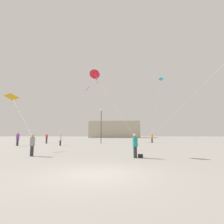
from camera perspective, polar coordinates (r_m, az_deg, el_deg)
name	(u,v)px	position (r m, az deg, el deg)	size (l,w,h in m)	color
ground_plane	(98,174)	(7.26, -4.71, -19.46)	(300.00, 300.00, 0.00)	gray
person_in_teal	(135,144)	(11.97, 7.51, -10.40)	(0.35, 0.35, 1.60)	#2D2D33
person_in_orange	(152,138)	(34.25, 12.85, -8.10)	(0.39, 0.39, 1.79)	#2D2D33
person_in_purple	(18,138)	(27.87, -28.31, -7.54)	(0.41, 0.41, 1.87)	#2D2D33
person_in_red	(47,138)	(32.96, -20.49, -7.93)	(0.37, 0.37, 1.72)	#2D2D33
person_in_grey	(32,144)	(14.00, -24.49, -9.43)	(0.34, 0.34, 1.57)	#2D2D33
person_in_white	(60,139)	(26.14, -16.41, -8.53)	(0.34, 0.34, 1.58)	#2D2D33
kite_cyan_delta	(161,81)	(46.08, 15.57, 9.66)	(5.07, 10.08, 14.46)	#1EB2C6
kite_violet_diamond	(87,89)	(41.64, -8.11, 7.44)	(5.81, 9.85, 11.45)	purple
kite_crimson_diamond	(95,75)	(14.79, -5.50, 12.00)	(3.49, 2.36, 5.53)	red
kite_amber_delta	(12,97)	(21.00, -29.72, 4.14)	(5.48, 5.62, 4.49)	yellow
building_left_hall	(115,130)	(93.30, 0.98, -5.79)	(25.65, 18.38, 8.22)	#B2A893
lamppost_east	(101,121)	(31.28, -3.55, -2.88)	(0.36, 0.36, 6.08)	#2D2D30
handbag_beside_flyer	(140,156)	(12.17, 9.21, -13.90)	(0.32, 0.14, 0.24)	black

